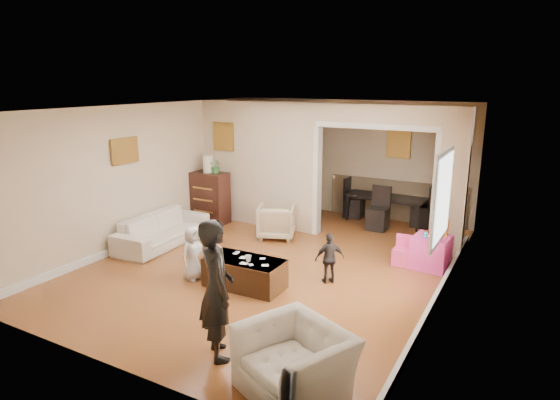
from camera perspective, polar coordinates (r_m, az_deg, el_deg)
The scene contains 27 objects.
floor at distance 8.20m, azimuth -0.68°, elevation -7.43°, with size 7.00×7.00×0.00m, color #A65D2B.
partition_left at distance 10.02m, azimuth -2.47°, elevation 4.28°, with size 2.75×0.18×2.60m, color #BCAC8A.
partition_right at distance 8.70m, azimuth 19.77°, elevation 1.93°, with size 0.55×0.18×2.60m, color #BCAC8A.
partition_header at distance 8.86m, azimuth 11.48°, elevation 10.05°, with size 2.22×0.18×0.35m, color #BCAC8A.
window_pane at distance 6.48m, azimuth 18.91°, elevation 0.30°, with size 0.03×0.95×1.10m, color white.
framed_art_partition at distance 10.31m, azimuth -6.75°, elevation 7.56°, with size 0.45×0.03×0.55m, color brown.
framed_art_sofa_wall at distance 8.93m, azimuth -18.09°, elevation 5.63°, with size 0.03×0.55×0.40m, color brown.
framed_art_alcove at distance 10.50m, azimuth 14.02°, elevation 6.53°, with size 0.45×0.03×0.55m, color brown.
sofa at distance 9.24m, azimuth -13.88°, elevation -3.44°, with size 1.99×0.78×0.58m, color white.
armchair_back at distance 9.36m, azimuth -0.43°, elevation -2.57°, with size 0.69×0.71×0.65m, color #C8B18B.
armchair_front at distance 4.93m, azimuth 1.78°, elevation -18.84°, with size 1.03×0.90×0.67m, color white.
dresser at distance 10.39m, azimuth -8.43°, elevation 0.29°, with size 0.81×0.45×1.11m, color #371810.
table_lamp at distance 10.24m, azimuth -8.58°, elevation 4.28°, with size 0.22×0.22×0.36m, color #F4E5C6.
potted_plant at distance 10.13m, azimuth -7.67°, elevation 4.04°, with size 0.27×0.24×0.30m, color #3C7E38.
coffee_table at distance 7.22m, azimuth -4.25°, elevation -8.69°, with size 1.17×0.59×0.44m, color #341F10.
coffee_cup at distance 7.03m, azimuth -3.82°, elevation -7.00°, with size 0.10×0.10×0.09m, color white.
play_table at distance 8.26m, azimuth 17.62°, elevation -5.97°, with size 0.56×0.56×0.54m, color #F941B0.
cereal_box at distance 8.20m, azimuth 18.80°, elevation -3.11°, with size 0.20×0.07×0.30m, color gold.
cyan_cup at distance 8.13m, azimuth 17.02°, elevation -3.94°, with size 0.08×0.08×0.08m, color #24B5B2.
toy_block at distance 8.30m, azimuth 17.13°, elevation -3.69°, with size 0.08×0.06×0.05m, color red.
play_bowl at distance 8.04m, azimuth 17.95°, elevation -4.32°, with size 0.20×0.20×0.05m, color white.
dining_table at distance 10.64m, azimuth 12.68°, elevation -0.97°, with size 1.73×0.96×0.61m, color black.
adult_person at distance 5.33m, azimuth -7.61°, elevation -10.57°, with size 0.58×0.38×1.60m, color black.
child_kneel_a at distance 7.50m, azimuth -10.39°, elevation -6.29°, with size 0.42×0.27×0.85m, color silver.
child_kneel_b at distance 7.75m, azimuth -7.42°, elevation -5.56°, with size 0.41×0.32×0.84m, color pink.
child_toddler at distance 7.31m, azimuth 5.96°, elevation -6.96°, with size 0.46×0.19×0.79m, color black.
craft_papers at distance 7.12m, azimuth -3.91°, elevation -7.10°, with size 0.76×0.44×0.00m.
Camera 1 is at (3.77, -6.63, 3.02)m, focal length 30.56 mm.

